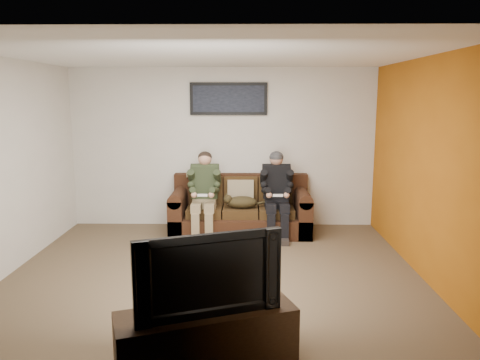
{
  "coord_description": "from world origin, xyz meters",
  "views": [
    {
      "loc": [
        0.39,
        -5.43,
        2.13
      ],
      "look_at": [
        0.29,
        1.2,
        0.95
      ],
      "focal_mm": 35.0,
      "sensor_mm": 36.0,
      "label": 1
    }
  ],
  "objects_px": {
    "person_right": "(277,189)",
    "tv_stand": "(206,337)",
    "sofa": "(241,211)",
    "framed_poster": "(229,99)",
    "cat": "(241,202)",
    "person_left": "(204,189)",
    "television": "(206,271)"
  },
  "relations": [
    {
      "from": "person_right",
      "to": "tv_stand",
      "type": "height_order",
      "value": "person_right"
    },
    {
      "from": "person_left",
      "to": "television",
      "type": "relative_size",
      "value": 1.11
    },
    {
      "from": "framed_poster",
      "to": "tv_stand",
      "type": "xyz_separation_m",
      "value": [
        -0.02,
        -4.17,
        -1.87
      ]
    },
    {
      "from": "sofa",
      "to": "person_left",
      "type": "xyz_separation_m",
      "value": [
        -0.56,
        -0.18,
        0.39
      ]
    },
    {
      "from": "person_right",
      "to": "television",
      "type": "height_order",
      "value": "person_right"
    },
    {
      "from": "framed_poster",
      "to": "television",
      "type": "height_order",
      "value": "framed_poster"
    },
    {
      "from": "tv_stand",
      "to": "television",
      "type": "bearing_deg",
      "value": 70.09
    },
    {
      "from": "person_right",
      "to": "tv_stand",
      "type": "bearing_deg",
      "value": -102.27
    },
    {
      "from": "person_left",
      "to": "tv_stand",
      "type": "relative_size",
      "value": 0.9
    },
    {
      "from": "sofa",
      "to": "person_left",
      "type": "relative_size",
      "value": 1.68
    },
    {
      "from": "cat",
      "to": "tv_stand",
      "type": "xyz_separation_m",
      "value": [
        -0.23,
        -3.55,
        -0.31
      ]
    },
    {
      "from": "sofa",
      "to": "tv_stand",
      "type": "distance_m",
      "value": 3.79
    },
    {
      "from": "sofa",
      "to": "person_left",
      "type": "bearing_deg",
      "value": -162.0
    },
    {
      "from": "person_left",
      "to": "television",
      "type": "bearing_deg",
      "value": -84.65
    },
    {
      "from": "tv_stand",
      "to": "television",
      "type": "relative_size",
      "value": 1.24
    },
    {
      "from": "person_right",
      "to": "sofa",
      "type": "bearing_deg",
      "value": 162.03
    },
    {
      "from": "person_right",
      "to": "tv_stand",
      "type": "relative_size",
      "value": 0.9
    },
    {
      "from": "sofa",
      "to": "person_right",
      "type": "relative_size",
      "value": 1.67
    },
    {
      "from": "sofa",
      "to": "cat",
      "type": "relative_size",
      "value": 3.3
    },
    {
      "from": "person_right",
      "to": "cat",
      "type": "xyz_separation_m",
      "value": [
        -0.55,
        -0.04,
        -0.19
      ]
    },
    {
      "from": "person_left",
      "to": "person_right",
      "type": "bearing_deg",
      "value": 0.02
    },
    {
      "from": "framed_poster",
      "to": "person_left",
      "type": "bearing_deg",
      "value": -122.23
    },
    {
      "from": "sofa",
      "to": "person_left",
      "type": "distance_m",
      "value": 0.71
    },
    {
      "from": "cat",
      "to": "tv_stand",
      "type": "relative_size",
      "value": 0.46
    },
    {
      "from": "person_left",
      "to": "framed_poster",
      "type": "bearing_deg",
      "value": 57.77
    },
    {
      "from": "framed_poster",
      "to": "television",
      "type": "relative_size",
      "value": 1.08
    },
    {
      "from": "cat",
      "to": "television",
      "type": "height_order",
      "value": "television"
    },
    {
      "from": "person_left",
      "to": "framed_poster",
      "type": "relative_size",
      "value": 1.03
    },
    {
      "from": "framed_poster",
      "to": "tv_stand",
      "type": "bearing_deg",
      "value": -90.32
    },
    {
      "from": "person_right",
      "to": "framed_poster",
      "type": "distance_m",
      "value": 1.67
    },
    {
      "from": "sofa",
      "to": "framed_poster",
      "type": "bearing_deg",
      "value": 117.25
    },
    {
      "from": "person_left",
      "to": "tv_stand",
      "type": "distance_m",
      "value": 3.65
    }
  ]
}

